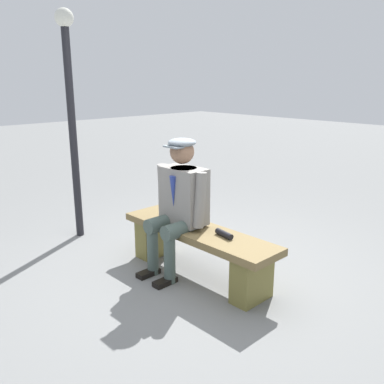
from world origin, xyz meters
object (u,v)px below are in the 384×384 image
(bench, at_px, (197,245))
(seated_man, at_px, (179,199))
(rolled_magazine, at_px, (224,234))
(lamp_post, at_px, (70,102))

(bench, height_order, seated_man, seated_man)
(seated_man, height_order, rolled_magazine, seated_man)
(seated_man, xyz_separation_m, lamp_post, (1.59, 0.23, 0.87))
(lamp_post, bearing_deg, bench, -170.77)
(seated_man, bearing_deg, rolled_magazine, -169.81)
(seated_man, distance_m, rolled_magazine, 0.57)
(bench, relative_size, rolled_magazine, 8.56)
(bench, xyz_separation_m, lamp_post, (1.78, 0.29, 1.30))
(bench, height_order, rolled_magazine, rolled_magazine)
(bench, xyz_separation_m, seated_man, (0.19, 0.06, 0.43))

